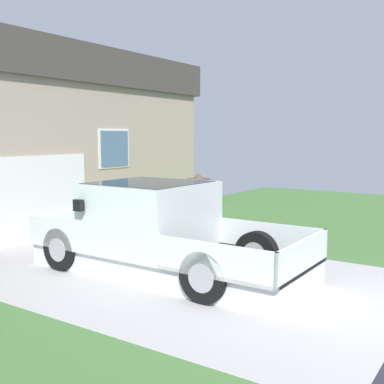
{
  "coord_description": "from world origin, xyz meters",
  "views": [
    {
      "loc": [
        -6.76,
        -1.03,
        2.48
      ],
      "look_at": [
        1.1,
        4.24,
        1.38
      ],
      "focal_mm": 44.57,
      "sensor_mm": 36.0,
      "label": 1
    }
  ],
  "objects": [
    {
      "name": "pickup_truck",
      "position": [
        -0.02,
        4.39,
        0.73
      ],
      "size": [
        2.15,
        5.19,
        1.66
      ],
      "rotation": [
        0.0,
        0.0,
        -0.01
      ],
      "color": "silver",
      "rests_on": "ground"
    },
    {
      "name": "person_with_hat",
      "position": [
        1.43,
        4.31,
        1.02
      ],
      "size": [
        0.52,
        0.52,
        1.74
      ],
      "rotation": [
        0.0,
        0.0,
        3.42
      ],
      "color": "brown",
      "rests_on": "ground"
    },
    {
      "name": "handbag",
      "position": [
        1.55,
        4.13,
        0.12
      ],
      "size": [
        0.36,
        0.22,
        0.41
      ],
      "color": "#B24C56",
      "rests_on": "ground"
    },
    {
      "name": "house_with_garage",
      "position": [
        2.18,
        11.76,
        2.5
      ],
      "size": [
        10.99,
        6.92,
        4.93
      ],
      "color": "tan",
      "rests_on": "ground"
    }
  ]
}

